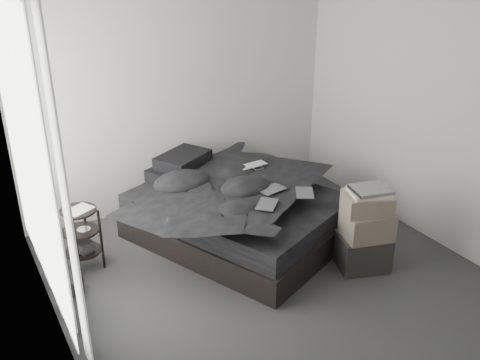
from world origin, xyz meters
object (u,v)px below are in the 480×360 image
laptop (255,161)px  box_lower (363,251)px  side_stand (82,240)px  bed (237,226)px

laptop → box_lower: bearing=-75.7°
laptop → side_stand: laptop is taller
laptop → box_lower: (0.42, -1.23, -0.55)m
laptop → side_stand: (-1.82, 0.03, -0.41)m
laptop → box_lower: 1.41m
side_stand → box_lower: size_ratio=1.35×
bed → side_stand: size_ratio=3.25×
laptop → box_lower: size_ratio=0.70×
laptop → side_stand: 1.86m
laptop → bed: bearing=-154.5°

